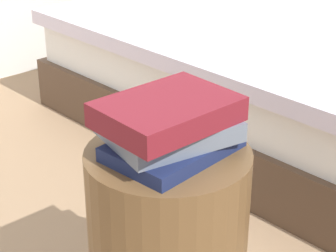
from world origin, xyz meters
TOP-DOWN VIEW (x-y plane):
  - bed at (1.31, 0.60)m, footprint 1.65×2.09m
  - book_navy at (0.01, -0.01)m, footprint 0.29×0.22m
  - book_slate at (0.01, 0.01)m, footprint 0.29×0.25m
  - book_maroon at (-0.01, -0.01)m, footprint 0.28×0.21m

SIDE VIEW (x-z plane):
  - bed at x=1.31m, z-range -0.08..0.54m
  - book_navy at x=0.01m, z-range 0.54..0.57m
  - book_slate at x=0.01m, z-range 0.57..0.61m
  - book_maroon at x=-0.01m, z-range 0.61..0.66m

